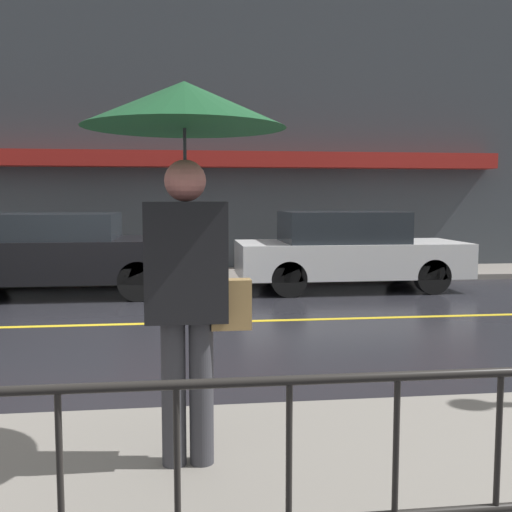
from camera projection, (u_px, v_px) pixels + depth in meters
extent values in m
plane|color=black|center=(107.00, 325.00, 8.18)|extent=(80.00, 80.00, 0.00)
cube|color=slate|center=(134.00, 277.00, 12.79)|extent=(28.00, 1.95, 0.12)
cube|color=gold|center=(107.00, 325.00, 8.18)|extent=(25.20, 0.12, 0.01)
cube|color=#383D42|center=(135.00, 122.00, 13.57)|extent=(28.00, 0.30, 6.92)
cube|color=maroon|center=(134.00, 159.00, 13.23)|extent=(16.80, 0.55, 0.35)
cylinder|color=black|center=(289.00, 510.00, 2.17)|extent=(0.02, 0.02, 0.96)
cylinder|color=black|center=(395.00, 503.00, 2.22)|extent=(0.02, 0.02, 0.96)
cylinder|color=black|center=(496.00, 496.00, 2.27)|extent=(0.02, 0.02, 0.96)
cylinder|color=#333338|center=(174.00, 393.00, 3.59)|extent=(0.15, 0.15, 0.89)
cylinder|color=#333338|center=(201.00, 392.00, 3.61)|extent=(0.15, 0.15, 0.89)
cube|color=black|center=(186.00, 261.00, 3.53)|extent=(0.48, 0.29, 0.70)
sphere|color=#C77268|center=(185.00, 181.00, 3.48)|extent=(0.24, 0.24, 0.24)
cylinder|color=#262628|center=(185.00, 195.00, 3.49)|extent=(0.02, 0.02, 0.78)
cone|color=#144723|center=(184.00, 105.00, 3.44)|extent=(1.18, 1.18, 0.27)
cube|color=#9E7A47|center=(231.00, 304.00, 3.58)|extent=(0.24, 0.12, 0.30)
cube|color=black|center=(59.00, 259.00, 10.69)|extent=(4.64, 1.94, 0.72)
cube|color=#1E2328|center=(47.00, 226.00, 10.61)|extent=(2.41, 1.79, 0.45)
cylinder|color=black|center=(144.00, 269.00, 11.75)|extent=(0.68, 0.22, 0.68)
cylinder|color=black|center=(138.00, 281.00, 10.05)|extent=(0.68, 0.22, 0.68)
cube|color=silver|center=(350.00, 258.00, 11.36)|extent=(4.25, 1.75, 0.63)
cube|color=#1E2328|center=(342.00, 227.00, 11.28)|extent=(2.21, 1.61, 0.57)
cylinder|color=black|center=(401.00, 267.00, 12.30)|extent=(0.64, 0.22, 0.64)
cylinder|color=black|center=(432.00, 277.00, 10.79)|extent=(0.64, 0.22, 0.64)
cylinder|color=black|center=(275.00, 269.00, 11.98)|extent=(0.64, 0.22, 0.64)
cylinder|color=black|center=(289.00, 279.00, 10.46)|extent=(0.64, 0.22, 0.64)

